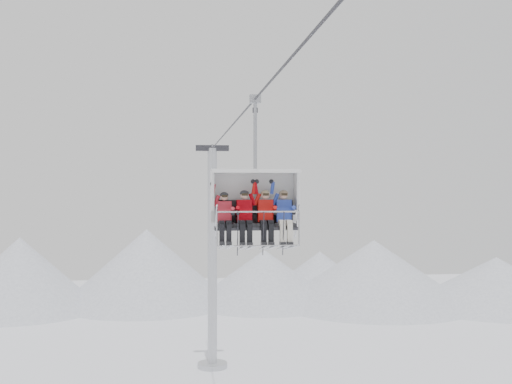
{
  "coord_description": "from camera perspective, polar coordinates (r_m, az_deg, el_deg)",
  "views": [
    {
      "loc": [
        -2.03,
        -16.76,
        10.96
      ],
      "look_at": [
        0.0,
        0.0,
        10.82
      ],
      "focal_mm": 45.0,
      "sensor_mm": 36.0,
      "label": 1
    }
  ],
  "objects": [
    {
      "name": "skier_far_left",
      "position": [
        16.82,
        -2.82,
        -2.2
      ],
      "size": [
        0.38,
        1.69,
        1.52
      ],
      "color": "#B1202D",
      "rests_on": "chairlift_carrier"
    },
    {
      "name": "skier_far_right",
      "position": [
        17.01,
        2.52,
        -2.1
      ],
      "size": [
        0.4,
        1.69,
        1.59
      ],
      "color": "#273DA1",
      "rests_on": "chairlift_carrier"
    },
    {
      "name": "haul_cable",
      "position": [
        17.04,
        0.0,
        8.36
      ],
      "size": [
        0.06,
        50.0,
        0.06
      ],
      "primitive_type": "cylinder",
      "rotation": [
        1.57,
        0.0,
        0.0
      ],
      "color": "#2F2F34",
      "rests_on": "lift_tower_left"
    },
    {
      "name": "ridgeline",
      "position": [
        59.36,
        -6.46,
        -7.4
      ],
      "size": [
        72.0,
        21.0,
        7.0
      ],
      "color": "silver",
      "rests_on": "ground"
    },
    {
      "name": "chairlift_carrier",
      "position": [
        17.19,
        -0.12,
        -0.52
      ],
      "size": [
        2.32,
        1.17,
        3.98
      ],
      "color": "black",
      "rests_on": "haul_cable"
    },
    {
      "name": "skier_center_right",
      "position": [
        16.93,
        0.87,
        -2.11
      ],
      "size": [
        0.4,
        1.69,
        1.59
      ],
      "color": "#BB110D",
      "rests_on": "chairlift_carrier"
    },
    {
      "name": "lift_tower_right",
      "position": [
        39.15,
        -3.9,
        -7.14
      ],
      "size": [
        2.0,
        1.8,
        13.48
      ],
      "color": "#AFB2B7",
      "rests_on": "ground"
    },
    {
      "name": "skier_center_left",
      "position": [
        16.87,
        -1.01,
        -2.12
      ],
      "size": [
        0.4,
        1.69,
        1.59
      ],
      "color": "#A2010A",
      "rests_on": "chairlift_carrier"
    }
  ]
}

